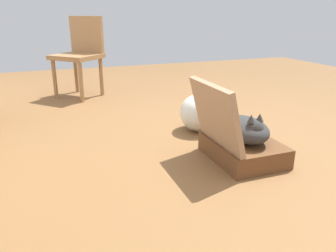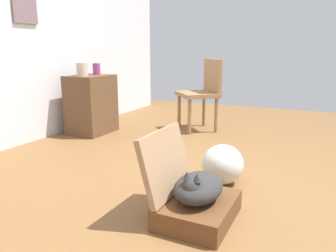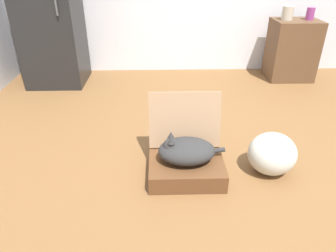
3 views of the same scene
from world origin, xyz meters
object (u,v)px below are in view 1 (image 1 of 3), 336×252
cat (245,129)px  suitcase_base (243,150)px  chair (80,52)px  plastic_bag_white (199,113)px

cat → suitcase_base: bearing=-3.4°
suitcase_base → chair: bearing=19.7°
cat → chair: (2.20, 0.78, 0.29)m
chair → suitcase_base: bearing=-23.6°
plastic_bag_white → cat: bearing=-177.1°
cat → plastic_bag_white: 0.62m
suitcase_base → cat: bearing=176.6°
plastic_bag_white → chair: chair is taller
suitcase_base → chair: size_ratio=0.58×
cat → plastic_bag_white: bearing=2.9°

